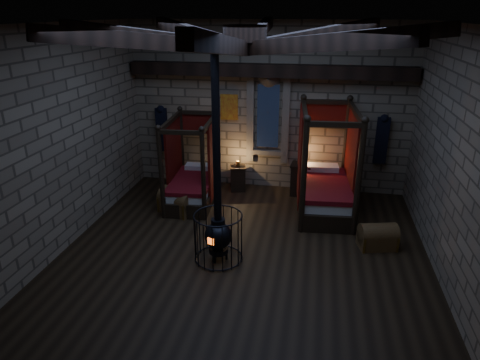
% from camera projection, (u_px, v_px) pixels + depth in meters
% --- Properties ---
extents(room, '(7.02, 7.02, 4.29)m').
position_uv_depth(room, '(246.00, 53.00, 7.02)').
color(room, black).
rests_on(room, ground).
extents(bed_left, '(1.17, 2.04, 2.06)m').
position_uv_depth(bed_left, '(193.00, 181.00, 10.43)').
color(bed_left, black).
rests_on(bed_left, ground).
extents(bed_right, '(1.39, 2.39, 2.40)m').
position_uv_depth(bed_right, '(324.00, 186.00, 9.95)').
color(bed_right, black).
rests_on(bed_right, ground).
extents(trunk_left, '(0.96, 0.81, 0.61)m').
position_uv_depth(trunk_left, '(178.00, 202.00, 9.90)').
color(trunk_left, brown).
rests_on(trunk_left, ground).
extents(trunk_right, '(0.80, 0.61, 0.52)m').
position_uv_depth(trunk_right, '(378.00, 237.00, 8.43)').
color(trunk_right, brown).
rests_on(trunk_right, ground).
extents(nightstand_left, '(0.49, 0.48, 0.80)m').
position_uv_depth(nightstand_left, '(238.00, 178.00, 11.11)').
color(nightstand_left, black).
rests_on(nightstand_left, ground).
extents(nightstand_right, '(0.54, 0.52, 0.89)m').
position_uv_depth(nightstand_right, '(301.00, 179.00, 10.82)').
color(nightstand_right, black).
rests_on(nightstand_right, ground).
extents(stove, '(0.91, 0.91, 4.05)m').
position_uv_depth(stove, '(218.00, 232.00, 7.89)').
color(stove, black).
rests_on(stove, ground).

